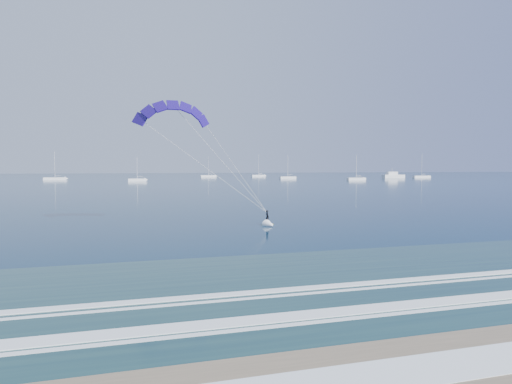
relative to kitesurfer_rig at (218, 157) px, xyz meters
The scene contains 10 objects.
ground 34.69m from the kitesurfer_rig, 92.13° to the right, with size 900.00×900.00×0.00m, color #072743.
kitesurfer_rig is the anchor object (origin of this frame).
motor_yacht 224.52m from the kitesurfer_rig, 52.40° to the left, with size 12.82×3.42×5.59m.
sailboat_2 195.90m from the kitesurfer_rig, 101.90° to the left, with size 10.32×2.40×13.70m.
sailboat_3 158.64m from the kitesurfer_rig, 91.11° to the left, with size 7.63×2.40×10.73m.
sailboat_4 231.44m from the kitesurfer_rig, 79.79° to the left, with size 9.41×2.40×12.70m.
sailboat_5 194.22m from the kitesurfer_rig, 67.46° to the left, with size 8.68×2.40×11.85m.
sailboat_6 175.81m from the kitesurfer_rig, 56.60° to the left, with size 9.05×2.40×12.21m.
sailboat_7 237.85m from the kitesurfer_rig, 48.82° to the left, with size 10.80×2.40×13.99m.
sailboat_8 244.08m from the kitesurfer_rig, 72.26° to the left, with size 9.08×2.40×13.89m.
Camera 1 is at (-8.29, -12.23, 6.37)m, focal length 32.00 mm.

